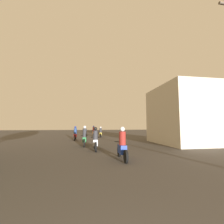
{
  "coord_description": "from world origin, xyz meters",
  "views": [
    {
      "loc": [
        -0.35,
        0.18,
        1.62
      ],
      "look_at": [
        2.54,
        17.94,
        3.28
      ],
      "focal_mm": 24.0,
      "sensor_mm": 36.0,
      "label": 1
    }
  ],
  "objects_px": {
    "motorcycle_blue": "(122,146)",
    "motorcycle_yellow": "(101,133)",
    "motorcycle_red": "(75,135)",
    "building_right_near": "(180,115)",
    "motorcycle_silver": "(95,141)",
    "motorcycle_orange": "(94,132)",
    "motorcycle_green": "(85,138)"
  },
  "relations": [
    {
      "from": "motorcycle_orange",
      "to": "building_right_near",
      "type": "xyz_separation_m",
      "value": [
        7.52,
        -11.42,
        1.96
      ]
    },
    {
      "from": "motorcycle_orange",
      "to": "motorcycle_yellow",
      "type": "bearing_deg",
      "value": -62.82
    },
    {
      "from": "motorcycle_blue",
      "to": "motorcycle_silver",
      "type": "bearing_deg",
      "value": 114.02
    },
    {
      "from": "motorcycle_yellow",
      "to": "motorcycle_green",
      "type": "bearing_deg",
      "value": -102.26
    },
    {
      "from": "motorcycle_silver",
      "to": "motorcycle_yellow",
      "type": "relative_size",
      "value": 1.06
    },
    {
      "from": "motorcycle_orange",
      "to": "motorcycle_red",
      "type": "bearing_deg",
      "value": -103.86
    },
    {
      "from": "motorcycle_silver",
      "to": "motorcycle_orange",
      "type": "xyz_separation_m",
      "value": [
        0.43,
        13.86,
        0.02
      ]
    },
    {
      "from": "motorcycle_blue",
      "to": "building_right_near",
      "type": "distance_m",
      "value": 8.93
    },
    {
      "from": "motorcycle_blue",
      "to": "motorcycle_orange",
      "type": "distance_m",
      "value": 16.88
    },
    {
      "from": "motorcycle_red",
      "to": "motorcycle_orange",
      "type": "height_order",
      "value": "motorcycle_orange"
    },
    {
      "from": "motorcycle_yellow",
      "to": "motorcycle_orange",
      "type": "distance_m",
      "value": 2.52
    },
    {
      "from": "motorcycle_silver",
      "to": "motorcycle_green",
      "type": "height_order",
      "value": "motorcycle_green"
    },
    {
      "from": "motorcycle_red",
      "to": "motorcycle_yellow",
      "type": "distance_m",
      "value": 5.19
    },
    {
      "from": "motorcycle_blue",
      "to": "motorcycle_yellow",
      "type": "height_order",
      "value": "motorcycle_blue"
    },
    {
      "from": "motorcycle_blue",
      "to": "motorcycle_green",
      "type": "bearing_deg",
      "value": 112.93
    },
    {
      "from": "motorcycle_blue",
      "to": "motorcycle_red",
      "type": "bearing_deg",
      "value": 109.34
    },
    {
      "from": "motorcycle_green",
      "to": "motorcycle_orange",
      "type": "distance_m",
      "value": 11.67
    },
    {
      "from": "motorcycle_red",
      "to": "building_right_near",
      "type": "xyz_separation_m",
      "value": [
        9.84,
        -5.01,
        1.98
      ]
    },
    {
      "from": "motorcycle_green",
      "to": "motorcycle_yellow",
      "type": "height_order",
      "value": "motorcycle_green"
    },
    {
      "from": "motorcycle_yellow",
      "to": "motorcycle_blue",
      "type": "bearing_deg",
      "value": -90.32
    },
    {
      "from": "motorcycle_red",
      "to": "motorcycle_yellow",
      "type": "bearing_deg",
      "value": 50.05
    },
    {
      "from": "building_right_near",
      "to": "motorcycle_yellow",
      "type": "bearing_deg",
      "value": 126.07
    },
    {
      "from": "motorcycle_blue",
      "to": "building_right_near",
      "type": "xyz_separation_m",
      "value": [
        6.8,
        5.45,
        1.97
      ]
    },
    {
      "from": "motorcycle_blue",
      "to": "building_right_near",
      "type": "height_order",
      "value": "building_right_near"
    },
    {
      "from": "motorcycle_yellow",
      "to": "motorcycle_orange",
      "type": "height_order",
      "value": "motorcycle_orange"
    },
    {
      "from": "building_right_near",
      "to": "motorcycle_orange",
      "type": "bearing_deg",
      "value": 123.35
    },
    {
      "from": "motorcycle_red",
      "to": "motorcycle_silver",
      "type": "bearing_deg",
      "value": -77.24
    },
    {
      "from": "building_right_near",
      "to": "motorcycle_green",
      "type": "bearing_deg",
      "value": -178.79
    },
    {
      "from": "motorcycle_blue",
      "to": "motorcycle_silver",
      "type": "relative_size",
      "value": 0.99
    },
    {
      "from": "motorcycle_green",
      "to": "motorcycle_orange",
      "type": "relative_size",
      "value": 1.12
    },
    {
      "from": "motorcycle_blue",
      "to": "motorcycle_red",
      "type": "relative_size",
      "value": 0.99
    },
    {
      "from": "motorcycle_yellow",
      "to": "motorcycle_orange",
      "type": "relative_size",
      "value": 1.0
    }
  ]
}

